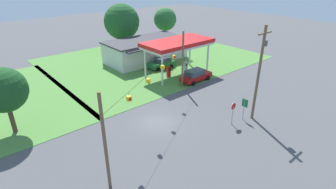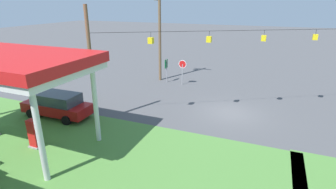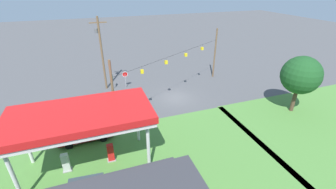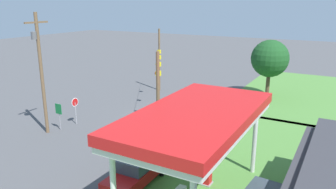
{
  "view_description": "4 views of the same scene",
  "coord_description": "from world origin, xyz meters",
  "px_view_note": "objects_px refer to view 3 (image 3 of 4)",
  "views": [
    {
      "loc": [
        -14.83,
        -19.16,
        14.66
      ],
      "look_at": [
        2.39,
        0.94,
        2.18
      ],
      "focal_mm": 28.0,
      "sensor_mm": 36.0,
      "label": 1
    },
    {
      "loc": [
        -2.45,
        18.55,
        7.91
      ],
      "look_at": [
        3.83,
        3.07,
        1.98
      ],
      "focal_mm": 28.0,
      "sensor_mm": 36.0,
      "label": 2
    },
    {
      "loc": [
        9.83,
        24.91,
        14.09
      ],
      "look_at": [
        2.43,
        3.8,
        2.73
      ],
      "focal_mm": 24.0,
      "sensor_mm": 36.0,
      "label": 3
    },
    {
      "loc": [
        26.36,
        15.86,
        10.78
      ],
      "look_at": [
        2.32,
        2.32,
        3.07
      ],
      "focal_mm": 35.0,
      "sensor_mm": 36.0,
      "label": 4
    }
  ],
  "objects_px": {
    "utility_pole_main": "(101,51)",
    "car_at_pumps_front": "(86,131)",
    "route_sign": "(112,78)",
    "fuel_pump_far": "(66,163)",
    "gas_station_canopy": "(80,117)",
    "stop_sign_roadside": "(125,76)",
    "fuel_pump_near": "(111,153)",
    "tree_west_verge": "(301,75)"
  },
  "relations": [
    {
      "from": "fuel_pump_near",
      "to": "tree_west_verge",
      "type": "height_order",
      "value": "tree_west_verge"
    },
    {
      "from": "gas_station_canopy",
      "to": "fuel_pump_far",
      "type": "bearing_deg",
      "value": -0.05
    },
    {
      "from": "route_sign",
      "to": "tree_west_verge",
      "type": "relative_size",
      "value": 0.35
    },
    {
      "from": "stop_sign_roadside",
      "to": "fuel_pump_far",
      "type": "bearing_deg",
      "value": -116.81
    },
    {
      "from": "utility_pole_main",
      "to": "car_at_pumps_front",
      "type": "bearing_deg",
      "value": 75.67
    },
    {
      "from": "utility_pole_main",
      "to": "route_sign",
      "type": "bearing_deg",
      "value": 151.4
    },
    {
      "from": "car_at_pumps_front",
      "to": "tree_west_verge",
      "type": "height_order",
      "value": "tree_west_verge"
    },
    {
      "from": "gas_station_canopy",
      "to": "stop_sign_roadside",
      "type": "relative_size",
      "value": 4.3
    },
    {
      "from": "fuel_pump_near",
      "to": "fuel_pump_far",
      "type": "bearing_deg",
      "value": 0.0
    },
    {
      "from": "stop_sign_roadside",
      "to": "gas_station_canopy",
      "type": "bearing_deg",
      "value": -110.94
    },
    {
      "from": "fuel_pump_near",
      "to": "utility_pole_main",
      "type": "relative_size",
      "value": 0.17
    },
    {
      "from": "tree_west_verge",
      "to": "utility_pole_main",
      "type": "bearing_deg",
      "value": -34.09
    },
    {
      "from": "fuel_pump_far",
      "to": "route_sign",
      "type": "height_order",
      "value": "route_sign"
    },
    {
      "from": "gas_station_canopy",
      "to": "car_at_pumps_front",
      "type": "distance_m",
      "value": 5.49
    },
    {
      "from": "gas_station_canopy",
      "to": "stop_sign_roadside",
      "type": "xyz_separation_m",
      "value": [
        -5.6,
        -14.63,
        -3.03
      ]
    },
    {
      "from": "gas_station_canopy",
      "to": "route_sign",
      "type": "height_order",
      "value": "gas_station_canopy"
    },
    {
      "from": "car_at_pumps_front",
      "to": "route_sign",
      "type": "distance_m",
      "value": 11.67
    },
    {
      "from": "fuel_pump_near",
      "to": "fuel_pump_far",
      "type": "height_order",
      "value": "same"
    },
    {
      "from": "fuel_pump_near",
      "to": "tree_west_verge",
      "type": "relative_size",
      "value": 0.25
    },
    {
      "from": "car_at_pumps_front",
      "to": "gas_station_canopy",
      "type": "bearing_deg",
      "value": 90.34
    },
    {
      "from": "gas_station_canopy",
      "to": "car_at_pumps_front",
      "type": "xyz_separation_m",
      "value": [
        0.11,
        -3.83,
        -3.92
      ]
    },
    {
      "from": "gas_station_canopy",
      "to": "fuel_pump_near",
      "type": "xyz_separation_m",
      "value": [
        -1.79,
        -0.0,
        -4.03
      ]
    },
    {
      "from": "fuel_pump_near",
      "to": "stop_sign_roadside",
      "type": "relative_size",
      "value": 0.69
    },
    {
      "from": "fuel_pump_near",
      "to": "car_at_pumps_front",
      "type": "relative_size",
      "value": 0.34
    },
    {
      "from": "stop_sign_roadside",
      "to": "tree_west_verge",
      "type": "xyz_separation_m",
      "value": [
        -17.77,
        13.21,
        2.8
      ]
    },
    {
      "from": "route_sign",
      "to": "fuel_pump_far",
      "type": "bearing_deg",
      "value": 69.28
    },
    {
      "from": "gas_station_canopy",
      "to": "car_at_pumps_front",
      "type": "relative_size",
      "value": 2.1
    },
    {
      "from": "gas_station_canopy",
      "to": "car_at_pumps_front",
      "type": "bearing_deg",
      "value": -88.32
    },
    {
      "from": "fuel_pump_near",
      "to": "tree_west_verge",
      "type": "distance_m",
      "value": 21.95
    },
    {
      "from": "fuel_pump_near",
      "to": "car_at_pumps_front",
      "type": "bearing_deg",
      "value": -63.54
    },
    {
      "from": "gas_station_canopy",
      "to": "stop_sign_roadside",
      "type": "distance_m",
      "value": 15.96
    },
    {
      "from": "car_at_pumps_front",
      "to": "stop_sign_roadside",
      "type": "xyz_separation_m",
      "value": [
        -5.71,
        -10.8,
        0.9
      ]
    },
    {
      "from": "route_sign",
      "to": "utility_pole_main",
      "type": "xyz_separation_m",
      "value": [
        0.98,
        -0.53,
        3.94
      ]
    },
    {
      "from": "utility_pole_main",
      "to": "stop_sign_roadside",
      "type": "bearing_deg",
      "value": 165.87
    },
    {
      "from": "fuel_pump_near",
      "to": "gas_station_canopy",
      "type": "bearing_deg",
      "value": 0.05
    },
    {
      "from": "utility_pole_main",
      "to": "gas_station_canopy",
      "type": "bearing_deg",
      "value": 79.56
    },
    {
      "from": "stop_sign_roadside",
      "to": "route_sign",
      "type": "distance_m",
      "value": 1.81
    },
    {
      "from": "fuel_pump_far",
      "to": "tree_west_verge",
      "type": "bearing_deg",
      "value": -176.76
    },
    {
      "from": "fuel_pump_far",
      "to": "gas_station_canopy",
      "type": "bearing_deg",
      "value": 179.95
    },
    {
      "from": "utility_pole_main",
      "to": "tree_west_verge",
      "type": "distance_m",
      "value": 24.83
    },
    {
      "from": "fuel_pump_far",
      "to": "fuel_pump_near",
      "type": "bearing_deg",
      "value": 180.0
    },
    {
      "from": "fuel_pump_far",
      "to": "stop_sign_roadside",
      "type": "distance_m",
      "value": 16.42
    }
  ]
}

